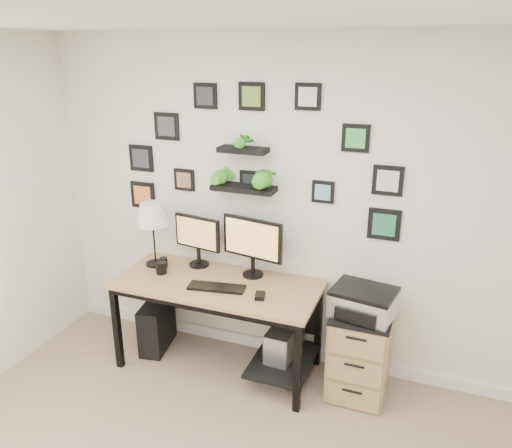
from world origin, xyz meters
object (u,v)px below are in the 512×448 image
at_px(pc_tower_grey, 284,350).
at_px(printer, 363,302).
at_px(monitor_left, 198,237).
at_px(table_lamp, 152,216).
at_px(desk, 223,296).
at_px(monitor_right, 252,242).
at_px(file_cabinet, 360,351).
at_px(mug, 161,268).
at_px(pc_tower_black, 157,325).

bearing_deg(pc_tower_grey, printer, -2.62).
bearing_deg(monitor_left, table_lamp, -163.34).
xyz_separation_m(desk, printer, (1.08, 0.02, 0.14)).
distance_m(monitor_right, file_cabinet, 1.15).
distance_m(monitor_left, file_cabinet, 1.56).
bearing_deg(monitor_right, monitor_left, 177.01).
bearing_deg(mug, monitor_left, 48.73).
distance_m(desk, monitor_right, 0.48).
height_order(monitor_right, mug, monitor_right).
bearing_deg(pc_tower_grey, mug, -175.29).
relative_size(desk, table_lamp, 2.97).
bearing_deg(monitor_right, desk, -134.85).
height_order(monitor_right, table_lamp, table_lamp).
bearing_deg(pc_tower_black, desk, -11.65).
height_order(pc_tower_black, file_cabinet, file_cabinet).
distance_m(monitor_left, mug, 0.38).
relative_size(desk, file_cabinet, 2.39).
bearing_deg(monitor_right, table_lamp, -174.65).
bearing_deg(pc_tower_grey, monitor_right, 157.52).
distance_m(desk, table_lamp, 0.87).
height_order(table_lamp, pc_tower_grey, table_lamp).
height_order(monitor_right, pc_tower_grey, monitor_right).
height_order(pc_tower_grey, printer, printer).
bearing_deg(monitor_left, mug, -131.27).
height_order(monitor_left, monitor_right, monitor_right).
bearing_deg(table_lamp, monitor_right, 5.35).
distance_m(desk, pc_tower_black, 0.77).
bearing_deg(desk, pc_tower_grey, 5.52).
height_order(desk, mug, mug).
relative_size(monitor_left, table_lamp, 0.80).
distance_m(table_lamp, mug, 0.43).
distance_m(monitor_right, table_lamp, 0.86).
bearing_deg(monitor_left, pc_tower_black, -151.12).
distance_m(mug, pc_tower_black, 0.60).
height_order(monitor_left, file_cabinet, monitor_left).
bearing_deg(desk, file_cabinet, 3.07).
relative_size(monitor_right, printer, 1.08).
xyz_separation_m(table_lamp, mug, (0.14, -0.14, -0.38)).
xyz_separation_m(desk, pc_tower_black, (-0.65, 0.02, -0.41)).
xyz_separation_m(monitor_right, pc_tower_black, (-0.83, -0.16, -0.83)).
height_order(desk, monitor_right, monitor_right).
xyz_separation_m(table_lamp, pc_tower_grey, (1.16, -0.05, -0.97)).
bearing_deg(table_lamp, mug, -44.90).
bearing_deg(mug, printer, 2.05).
distance_m(pc_tower_black, file_cabinet, 1.74).
xyz_separation_m(pc_tower_black, pc_tower_grey, (1.14, 0.03, 0.00)).
height_order(table_lamp, mug, table_lamp).
distance_m(desk, monitor_left, 0.53).
bearing_deg(file_cabinet, pc_tower_black, -178.80).
xyz_separation_m(monitor_left, pc_tower_grey, (0.81, -0.16, -0.79)).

